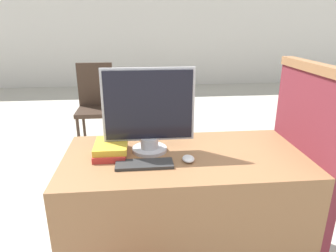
% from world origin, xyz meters
% --- Properties ---
extents(wall_back, '(12.00, 0.06, 2.80)m').
position_xyz_m(wall_back, '(0.00, 6.15, 1.40)').
color(wall_back, silver).
rests_on(wall_back, ground_plane).
extents(desk, '(1.36, 0.70, 0.78)m').
position_xyz_m(desk, '(0.00, 0.35, 0.39)').
color(desk, '#8C603D').
rests_on(desk, ground_plane).
extents(carrel_divider, '(0.07, 0.69, 1.28)m').
position_xyz_m(carrel_divider, '(0.71, 0.34, 0.65)').
color(carrel_divider, maroon).
rests_on(carrel_divider, ground_plane).
extents(monitor, '(0.52, 0.20, 0.48)m').
position_xyz_m(monitor, '(-0.20, 0.42, 1.01)').
color(monitor, '#B7B7BC').
rests_on(monitor, desk).
extents(keyboard, '(0.30, 0.11, 0.02)m').
position_xyz_m(keyboard, '(-0.23, 0.23, 0.79)').
color(keyboard, '#2D2D2D').
rests_on(keyboard, desk).
extents(mouse, '(0.07, 0.09, 0.03)m').
position_xyz_m(mouse, '(0.01, 0.26, 0.79)').
color(mouse, silver).
rests_on(mouse, desk).
extents(book_stack, '(0.18, 0.24, 0.07)m').
position_xyz_m(book_stack, '(-0.42, 0.39, 0.81)').
color(book_stack, '#B72D28').
rests_on(book_stack, desk).
extents(far_chair, '(0.44, 0.44, 1.01)m').
position_xyz_m(far_chair, '(-0.80, 2.53, 0.55)').
color(far_chair, '#38281E').
rests_on(far_chair, ground_plane).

